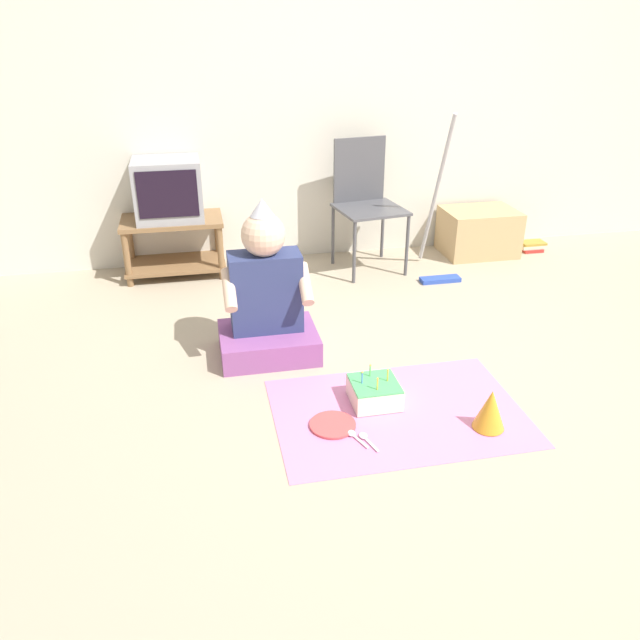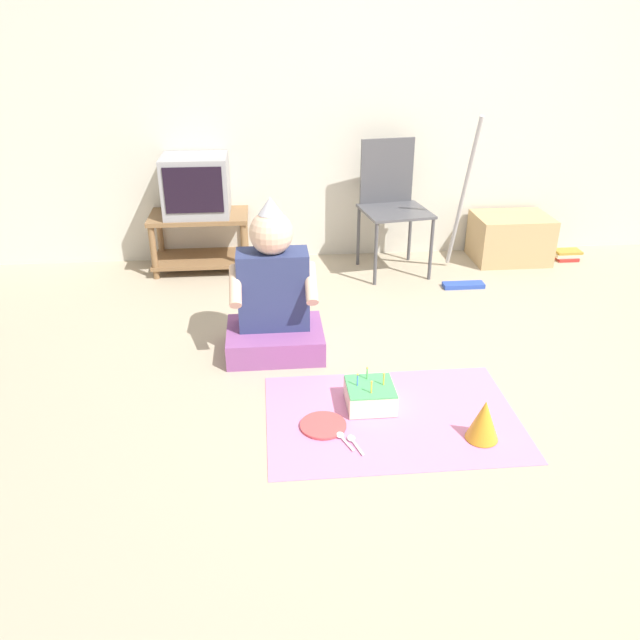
% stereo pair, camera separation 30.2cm
% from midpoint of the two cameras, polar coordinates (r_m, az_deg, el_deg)
% --- Properties ---
extents(ground_plane, '(16.00, 16.00, 0.00)m').
position_cam_midpoint_polar(ground_plane, '(3.07, 15.10, -8.13)').
color(ground_plane, tan).
extents(wall_back, '(6.40, 0.06, 2.55)m').
position_cam_midpoint_polar(wall_back, '(4.69, 7.71, 20.99)').
color(wall_back, beige).
rests_on(wall_back, ground_plane).
extents(tv_stand, '(0.69, 0.40, 0.41)m').
position_cam_midpoint_polar(tv_stand, '(4.57, -9.01, 7.52)').
color(tv_stand, olive).
rests_on(tv_stand, ground_plane).
extents(tv, '(0.45, 0.39, 0.41)m').
position_cam_midpoint_polar(tv, '(4.47, -9.35, 12.02)').
color(tv, '#99999E').
rests_on(tv, tv_stand).
extents(folding_chair, '(0.50, 0.50, 0.91)m').
position_cam_midpoint_polar(folding_chair, '(4.50, 8.49, 10.98)').
color(folding_chair, '#4C4C51').
rests_on(folding_chair, ground_plane).
extents(cardboard_box_stack, '(0.55, 0.41, 0.34)m').
position_cam_midpoint_polar(cardboard_box_stack, '(4.97, 18.69, 7.09)').
color(cardboard_box_stack, tan).
rests_on(cardboard_box_stack, ground_plane).
extents(dust_mop, '(0.28, 0.47, 1.13)m').
position_cam_midpoint_polar(dust_mop, '(4.40, 14.90, 7.34)').
color(dust_mop, '#2D4CB2').
rests_on(dust_mop, ground_plane).
extents(book_pile, '(0.20, 0.15, 0.07)m').
position_cam_midpoint_polar(book_pile, '(5.18, 23.20, 5.48)').
color(book_pile, '#B72D28').
rests_on(book_pile, ground_plane).
extents(person_seated, '(0.52, 0.41, 0.86)m').
position_cam_midpoint_polar(person_seated, '(3.34, -1.69, 1.82)').
color(person_seated, '#8C4C8C').
rests_on(person_seated, ground_plane).
extents(party_cloth, '(1.16, 0.80, 0.01)m').
position_cam_midpoint_polar(party_cloth, '(2.96, 9.54, -8.81)').
color(party_cloth, pink).
rests_on(party_cloth, ground_plane).
extents(birthday_cake, '(0.23, 0.23, 0.17)m').
position_cam_midpoint_polar(birthday_cake, '(2.99, 7.51, -6.93)').
color(birthday_cake, '#F4E0C6').
rests_on(birthday_cake, party_cloth).
extents(party_hat_blue, '(0.14, 0.14, 0.19)m').
position_cam_midpoint_polar(party_hat_blue, '(2.86, 17.74, -8.79)').
color(party_hat_blue, gold).
rests_on(party_hat_blue, party_cloth).
extents(paper_plate, '(0.21, 0.21, 0.01)m').
position_cam_midpoint_polar(paper_plate, '(2.86, 3.35, -9.67)').
color(paper_plate, '#D84C4C').
rests_on(paper_plate, party_cloth).
extents(plastic_spoon_near, '(0.07, 0.14, 0.01)m').
position_cam_midpoint_polar(plastic_spoon_near, '(2.79, 5.14, -10.70)').
color(plastic_spoon_near, white).
rests_on(plastic_spoon_near, party_cloth).
extents(plastic_spoon_far, '(0.06, 0.14, 0.01)m').
position_cam_midpoint_polar(plastic_spoon_far, '(2.78, 6.18, -10.98)').
color(plastic_spoon_far, white).
rests_on(plastic_spoon_far, party_cloth).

